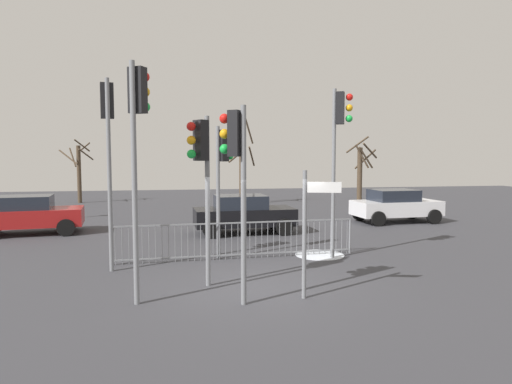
{
  "coord_description": "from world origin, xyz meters",
  "views": [
    {
      "loc": [
        -1.67,
        -9.96,
        2.98
      ],
      "look_at": [
        0.56,
        3.04,
        1.92
      ],
      "focal_mm": 31.74,
      "sensor_mm": 36.0,
      "label": 1
    }
  ],
  "objects_px": {
    "car_black_far": "(243,213)",
    "bare_tree_left": "(361,169)",
    "car_red_mid": "(28,214)",
    "bare_tree_centre": "(79,170)",
    "traffic_light_foreground_left": "(237,160)",
    "traffic_light_foreground_right": "(339,135)",
    "car_white_near": "(395,205)",
    "direction_sign_post": "(308,227)",
    "traffic_light_mid_left": "(138,128)",
    "traffic_light_rear_left": "(222,162)",
    "traffic_light_rear_right": "(108,131)",
    "bare_tree_right": "(242,165)",
    "traffic_light_mid_right": "(202,162)"
  },
  "relations": [
    {
      "from": "traffic_light_mid_right",
      "to": "car_white_near",
      "type": "relative_size",
      "value": 0.99
    },
    {
      "from": "car_red_mid",
      "to": "bare_tree_centre",
      "type": "distance_m",
      "value": 11.73
    },
    {
      "from": "bare_tree_centre",
      "to": "traffic_light_foreground_left",
      "type": "bearing_deg",
      "value": -70.81
    },
    {
      "from": "car_black_far",
      "to": "car_red_mid",
      "type": "relative_size",
      "value": 0.97
    },
    {
      "from": "direction_sign_post",
      "to": "bare_tree_left",
      "type": "xyz_separation_m",
      "value": [
        9.35,
        19.58,
        0.57
      ]
    },
    {
      "from": "car_black_far",
      "to": "bare_tree_left",
      "type": "distance_m",
      "value": 14.98
    },
    {
      "from": "car_black_far",
      "to": "car_white_near",
      "type": "height_order",
      "value": "same"
    },
    {
      "from": "traffic_light_rear_right",
      "to": "traffic_light_rear_left",
      "type": "relative_size",
      "value": 1.29
    },
    {
      "from": "car_white_near",
      "to": "traffic_light_mid_left",
      "type": "bearing_deg",
      "value": -141.42
    },
    {
      "from": "traffic_light_foreground_right",
      "to": "bare_tree_right",
      "type": "bearing_deg",
      "value": -153.11
    },
    {
      "from": "direction_sign_post",
      "to": "traffic_light_rear_left",
      "type": "bearing_deg",
      "value": 124.0
    },
    {
      "from": "traffic_light_foreground_left",
      "to": "bare_tree_right",
      "type": "bearing_deg",
      "value": 25.03
    },
    {
      "from": "direction_sign_post",
      "to": "traffic_light_rear_right",
      "type": "bearing_deg",
      "value": 159.38
    },
    {
      "from": "bare_tree_left",
      "to": "bare_tree_right",
      "type": "relative_size",
      "value": 0.81
    },
    {
      "from": "direction_sign_post",
      "to": "traffic_light_mid_left",
      "type": "bearing_deg",
      "value": -170.67
    },
    {
      "from": "traffic_light_rear_left",
      "to": "bare_tree_centre",
      "type": "height_order",
      "value": "bare_tree_centre"
    },
    {
      "from": "traffic_light_mid_right",
      "to": "car_black_far",
      "type": "height_order",
      "value": "traffic_light_mid_right"
    },
    {
      "from": "traffic_light_foreground_right",
      "to": "bare_tree_left",
      "type": "bearing_deg",
      "value": 179.33
    },
    {
      "from": "traffic_light_foreground_right",
      "to": "car_black_far",
      "type": "relative_size",
      "value": 1.26
    },
    {
      "from": "direction_sign_post",
      "to": "car_black_far",
      "type": "height_order",
      "value": "direction_sign_post"
    },
    {
      "from": "traffic_light_foreground_right",
      "to": "bare_tree_left",
      "type": "distance_m",
      "value": 17.85
    },
    {
      "from": "direction_sign_post",
      "to": "car_black_far",
      "type": "relative_size",
      "value": 0.69
    },
    {
      "from": "traffic_light_rear_right",
      "to": "car_black_far",
      "type": "distance_m",
      "value": 7.09
    },
    {
      "from": "car_black_far",
      "to": "car_white_near",
      "type": "xyz_separation_m",
      "value": [
        7.12,
        1.69,
        0.0
      ]
    },
    {
      "from": "car_black_far",
      "to": "traffic_light_foreground_right",
      "type": "bearing_deg",
      "value": -68.84
    },
    {
      "from": "traffic_light_mid_left",
      "to": "bare_tree_left",
      "type": "bearing_deg",
      "value": 87.28
    },
    {
      "from": "traffic_light_rear_right",
      "to": "traffic_light_foreground_right",
      "type": "height_order",
      "value": "traffic_light_rear_right"
    },
    {
      "from": "car_red_mid",
      "to": "car_white_near",
      "type": "distance_m",
      "value": 15.19
    },
    {
      "from": "traffic_light_foreground_right",
      "to": "car_red_mid",
      "type": "bearing_deg",
      "value": -95.76
    },
    {
      "from": "bare_tree_left",
      "to": "bare_tree_right",
      "type": "distance_m",
      "value": 8.28
    },
    {
      "from": "traffic_light_foreground_right",
      "to": "traffic_light_foreground_left",
      "type": "distance_m",
      "value": 4.92
    },
    {
      "from": "traffic_light_mid_right",
      "to": "bare_tree_right",
      "type": "distance_m",
      "value": 17.45
    },
    {
      "from": "traffic_light_foreground_right",
      "to": "traffic_light_foreground_left",
      "type": "bearing_deg",
      "value": -19.93
    },
    {
      "from": "traffic_light_foreground_right",
      "to": "traffic_light_rear_left",
      "type": "distance_m",
      "value": 3.42
    },
    {
      "from": "car_white_near",
      "to": "car_black_far",
      "type": "bearing_deg",
      "value": -170.54
    },
    {
      "from": "car_black_far",
      "to": "bare_tree_left",
      "type": "xyz_separation_m",
      "value": [
        9.55,
        11.47,
        1.31
      ]
    },
    {
      "from": "direction_sign_post",
      "to": "car_white_near",
      "type": "relative_size",
      "value": 0.69
    },
    {
      "from": "traffic_light_mid_right",
      "to": "bare_tree_left",
      "type": "relative_size",
      "value": 0.9
    },
    {
      "from": "traffic_light_rear_right",
      "to": "car_red_mid",
      "type": "distance_m",
      "value": 7.77
    },
    {
      "from": "traffic_light_rear_right",
      "to": "bare_tree_right",
      "type": "height_order",
      "value": "bare_tree_right"
    },
    {
      "from": "traffic_light_rear_right",
      "to": "traffic_light_rear_left",
      "type": "xyz_separation_m",
      "value": [
        3.01,
        0.86,
        -0.8
      ]
    },
    {
      "from": "car_white_near",
      "to": "bare_tree_centre",
      "type": "relative_size",
      "value": 0.98
    },
    {
      "from": "traffic_light_rear_left",
      "to": "car_black_far",
      "type": "xyz_separation_m",
      "value": [
        1.19,
        4.1,
        -2.03
      ]
    },
    {
      "from": "car_red_mid",
      "to": "direction_sign_post",
      "type": "bearing_deg",
      "value": -55.59
    },
    {
      "from": "traffic_light_mid_left",
      "to": "bare_tree_centre",
      "type": "relative_size",
      "value": 1.21
    },
    {
      "from": "car_red_mid",
      "to": "bare_tree_left",
      "type": "distance_m",
      "value": 20.45
    },
    {
      "from": "car_white_near",
      "to": "bare_tree_left",
      "type": "relative_size",
      "value": 0.91
    },
    {
      "from": "traffic_light_foreground_left",
      "to": "bare_tree_left",
      "type": "bearing_deg",
      "value": 4.38
    },
    {
      "from": "traffic_light_mid_left",
      "to": "car_red_mid",
      "type": "relative_size",
      "value": 1.21
    },
    {
      "from": "bare_tree_right",
      "to": "traffic_light_mid_right",
      "type": "bearing_deg",
      "value": -100.87
    }
  ]
}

